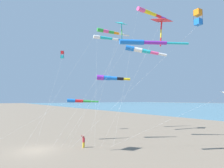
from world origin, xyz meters
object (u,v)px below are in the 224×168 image
at_px(kite_windsock_black_fish_shape, 78,101).
at_px(kite_windsock_red_high_left, 105,38).
at_px(kite_windsock_teal_far_right, 151,13).
at_px(kite_delta_checkered_midright, 162,20).
at_px(kite_windsock_blue_topmost, 144,42).
at_px(kite_box_yellow_midlevel, 62,55).
at_px(person_child_green_jacket, 84,141).
at_px(kite_windsock_striped_overhead, 140,50).
at_px(kite_windsock_magenta_far_left, 109,78).
at_px(kite_box_small_distant, 198,17).
at_px(kite_windsock_long_streamer_right, 109,32).
at_px(kite_delta_white_trailing, 122,24).

relative_size(kite_windsock_black_fish_shape, kite_windsock_red_high_left, 0.78).
bearing_deg(kite_windsock_teal_far_right, kite_delta_checkered_midright, -127.79).
bearing_deg(kite_windsock_blue_topmost, kite_windsock_red_high_left, 72.81).
bearing_deg(kite_windsock_teal_far_right, kite_box_yellow_midlevel, 136.66).
bearing_deg(kite_box_yellow_midlevel, kite_windsock_blue_topmost, -82.84).
relative_size(person_child_green_jacket, kite_windsock_striped_overhead, 0.10).
bearing_deg(kite_windsock_red_high_left, kite_windsock_magenta_far_left, -117.11).
height_order(person_child_green_jacket, kite_windsock_teal_far_right, kite_windsock_teal_far_right).
relative_size(kite_box_yellow_midlevel, kite_windsock_magenta_far_left, 1.37).
bearing_deg(kite_box_small_distant, kite_windsock_teal_far_right, 75.90).
height_order(kite_box_yellow_midlevel, kite_windsock_magenta_far_left, kite_box_yellow_midlevel).
height_order(kite_delta_checkered_midright, kite_windsock_long_streamer_right, kite_windsock_long_streamer_right).
distance_m(kite_windsock_blue_topmost, kite_windsock_long_streamer_right, 14.79).
bearing_deg(kite_delta_checkered_midright, kite_windsock_magenta_far_left, 101.33).
bearing_deg(kite_box_small_distant, kite_delta_checkered_midright, 154.39).
bearing_deg(kite_windsock_magenta_far_left, kite_windsock_striped_overhead, -19.33).
height_order(kite_windsock_blue_topmost, kite_windsock_long_streamer_right, kite_windsock_long_streamer_right).
xyz_separation_m(kite_delta_checkered_midright, kite_box_yellow_midlevel, (-4.75, 18.50, -0.82)).
distance_m(kite_windsock_striped_overhead, kite_windsock_long_streamer_right, 7.96).
relative_size(kite_delta_white_trailing, kite_box_yellow_midlevel, 1.38).
relative_size(person_child_green_jacket, kite_windsock_magenta_far_left, 0.14).
relative_size(kite_delta_white_trailing, kite_windsock_magenta_far_left, 1.89).
height_order(kite_delta_checkered_midright, kite_windsock_black_fish_shape, kite_delta_checkered_midright).
relative_size(kite_windsock_teal_far_right, kite_delta_checkered_midright, 1.38).
relative_size(kite_windsock_blue_topmost, kite_windsock_red_high_left, 0.62).
height_order(kite_windsock_striped_overhead, kite_box_small_distant, kite_box_small_distant).
xyz_separation_m(kite_box_yellow_midlevel, kite_windsock_long_streamer_right, (6.29, -5.31, 3.71)).
xyz_separation_m(kite_windsock_blue_topmost, kite_windsock_red_high_left, (5.07, 16.39, 5.70)).
relative_size(kite_delta_white_trailing, kite_windsock_teal_far_right, 0.96).
bearing_deg(kite_box_small_distant, kite_windsock_blue_topmost, 162.73).
height_order(person_child_green_jacket, kite_windsock_striped_overhead, kite_windsock_striped_overhead).
height_order(kite_windsock_teal_far_right, kite_delta_checkered_midright, kite_windsock_teal_far_right).
bearing_deg(kite_windsock_teal_far_right, kite_windsock_striped_overhead, -158.03).
height_order(kite_windsock_black_fish_shape, kite_windsock_magenta_far_left, kite_windsock_magenta_far_left).
bearing_deg(kite_windsock_black_fish_shape, kite_windsock_teal_far_right, -9.90).
height_order(kite_delta_white_trailing, kite_windsock_striped_overhead, kite_delta_white_trailing).
bearing_deg(kite_delta_white_trailing, kite_box_yellow_midlevel, 145.42).
relative_size(kite_delta_checkered_midright, kite_windsock_red_high_left, 0.78).
bearing_deg(kite_windsock_long_streamer_right, kite_delta_checkered_midright, -96.66).
bearing_deg(kite_delta_white_trailing, kite_windsock_red_high_left, 105.90).
height_order(kite_delta_checkered_midright, kite_windsock_striped_overhead, kite_delta_checkered_midright).
distance_m(kite_delta_white_trailing, kite_box_small_distant, 15.03).
relative_size(kite_windsock_teal_far_right, kite_box_small_distant, 1.28).
relative_size(kite_windsock_blue_topmost, kite_windsock_black_fish_shape, 0.80).
distance_m(kite_windsock_blue_topmost, kite_windsock_red_high_left, 18.08).
bearing_deg(kite_windsock_magenta_far_left, kite_box_small_distant, -61.49).
relative_size(kite_delta_checkered_midright, kite_windsock_black_fish_shape, 1.01).
distance_m(kite_windsock_blue_topmost, kite_box_small_distant, 7.33).
bearing_deg(kite_windsock_blue_topmost, kite_windsock_magenta_far_left, 84.32).
relative_size(kite_windsock_striped_overhead, kite_windsock_magenta_far_left, 1.43).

